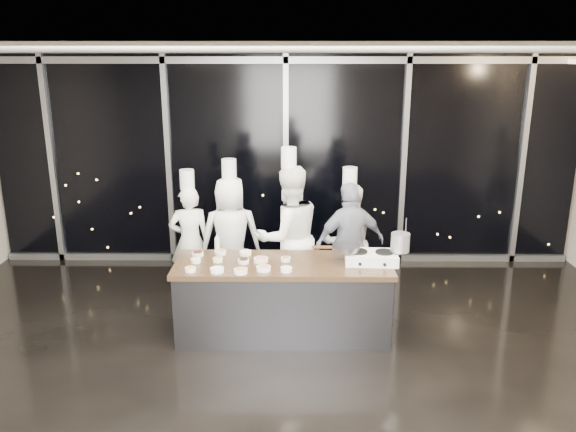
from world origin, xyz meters
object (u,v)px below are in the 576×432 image
stove (371,257)px  stock_pot (400,242)px  chef_center (289,237)px  chef_right (348,240)px  guest (350,244)px  frying_pan (345,248)px  demo_counter (283,299)px  chef_far_left (190,239)px  chef_left (231,236)px

stove → stock_pot: bearing=3.0°
chef_center → chef_right: chef_center is taller
chef_center → guest: chef_center is taller
chef_right → frying_pan: bearing=67.7°
frying_pan → chef_right: chef_right is taller
demo_counter → stock_pot: 1.49m
chef_far_left → chef_right: bearing=167.9°
chef_far_left → chef_center: chef_center is taller
chef_right → demo_counter: bearing=38.5°
demo_counter → frying_pan: frying_pan is taller
stove → chef_left: chef_left is taller
stove → stock_pot: 0.37m
stock_pot → chef_far_left: chef_far_left is taller
stock_pot → chef_left: 2.36m
demo_counter → guest: guest is taller
chef_center → frying_pan: bearing=106.4°
demo_counter → chef_right: chef_right is taller
stock_pot → chef_center: bearing=146.6°
chef_far_left → chef_left: size_ratio=0.92×
chef_center → guest: 0.81m
demo_counter → guest: 1.31m
chef_center → guest: (0.79, 0.09, -0.13)m
frying_pan → chef_far_left: size_ratio=0.32×
demo_counter → stock_pot: (1.32, 0.00, 0.69)m
guest → frying_pan: bearing=63.4°
demo_counter → chef_left: chef_left is taller
chef_center → demo_counter: bearing=63.0°
stock_pot → chef_right: size_ratio=0.12×
stock_pot → stove: bearing=179.4°
demo_counter → chef_center: bearing=86.0°
stock_pot → chef_right: 1.29m
frying_pan → chef_left: 1.82m
chef_center → stove: bearing=115.7°
guest → chef_right: size_ratio=0.91×
stock_pot → guest: (-0.47, 0.93, -0.33)m
stock_pot → chef_far_left: (-2.60, 1.19, -0.37)m
demo_counter → guest: size_ratio=1.52×
chef_far_left → chef_center: size_ratio=0.83×
stock_pot → chef_center: size_ratio=0.10×
stove → guest: 0.95m
chef_left → chef_center: chef_center is taller
stock_pot → guest: 1.09m
demo_counter → frying_pan: (0.71, 0.04, 0.61)m
chef_far_left → chef_center: 1.39m
frying_pan → chef_center: bearing=132.9°
frying_pan → stock_pot: (0.61, -0.04, 0.08)m
chef_left → chef_far_left: bearing=-12.4°
chef_far_left → guest: bearing=161.9°
chef_left → chef_center: bearing=148.9°
chef_center → chef_right: 0.87m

